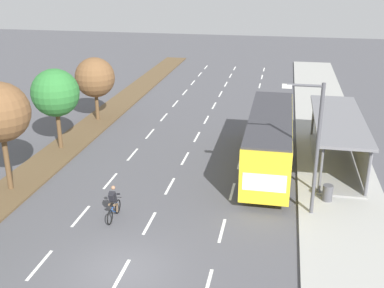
# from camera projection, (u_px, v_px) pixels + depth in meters

# --- Properties ---
(ground_plane) EXTENTS (140.00, 140.00, 0.00)m
(ground_plane) POSITION_uv_depth(u_px,v_px,m) (123.00, 270.00, 19.01)
(ground_plane) COLOR #4C4C51
(median_strip) EXTENTS (2.60, 52.00, 0.12)m
(median_strip) POSITION_uv_depth(u_px,v_px,m) (106.00, 114.00, 38.84)
(median_strip) COLOR brown
(median_strip) RESTS_ON ground
(sidewalk_right) EXTENTS (4.50, 52.00, 0.15)m
(sidewalk_right) POSITION_uv_depth(u_px,v_px,m) (326.00, 127.00, 35.68)
(sidewalk_right) COLOR #9E9E99
(sidewalk_right) RESTS_ON ground
(lane_divider_left) EXTENTS (0.14, 47.55, 0.01)m
(lane_divider_left) POSITION_uv_depth(u_px,v_px,m) (157.00, 125.00, 36.42)
(lane_divider_left) COLOR white
(lane_divider_left) RESTS_ON ground
(lane_divider_center) EXTENTS (0.14, 47.55, 0.01)m
(lane_divider_center) POSITION_uv_depth(u_px,v_px,m) (202.00, 128.00, 35.78)
(lane_divider_center) COLOR white
(lane_divider_center) RESTS_ON ground
(lane_divider_right) EXTENTS (0.14, 47.55, 0.01)m
(lane_divider_right) POSITION_uv_depth(u_px,v_px,m) (248.00, 131.00, 35.15)
(lane_divider_right) COLOR white
(lane_divider_right) RESTS_ON ground
(bus_shelter) EXTENTS (2.90, 10.23, 2.86)m
(bus_shelter) POSITION_uv_depth(u_px,v_px,m) (342.00, 136.00, 28.56)
(bus_shelter) COLOR gray
(bus_shelter) RESTS_ON sidewalk_right
(bus) EXTENTS (2.54, 11.29, 3.37)m
(bus) POSITION_uv_depth(u_px,v_px,m) (270.00, 136.00, 27.89)
(bus) COLOR yellow
(bus) RESTS_ON ground
(cyclist) EXTENTS (0.46, 1.82, 1.71)m
(cyclist) POSITION_uv_depth(u_px,v_px,m) (113.00, 204.00, 22.65)
(cyclist) COLOR black
(cyclist) RESTS_ON ground
(median_tree_second) EXTENTS (3.15, 3.15, 5.92)m
(median_tree_second) POSITION_uv_depth(u_px,v_px,m) (0.00, 113.00, 24.27)
(median_tree_second) COLOR brown
(median_tree_second) RESTS_ON median_strip
(median_tree_third) EXTENTS (3.10, 3.10, 5.30)m
(median_tree_third) POSITION_uv_depth(u_px,v_px,m) (55.00, 93.00, 30.32)
(median_tree_third) COLOR brown
(median_tree_third) RESTS_ON median_strip
(median_tree_fourth) EXTENTS (3.07, 3.07, 4.90)m
(median_tree_fourth) POSITION_uv_depth(u_px,v_px,m) (95.00, 78.00, 36.26)
(median_tree_fourth) COLOR brown
(median_tree_fourth) RESTS_ON median_strip
(streetlight) EXTENTS (1.91, 0.24, 6.50)m
(streetlight) POSITION_uv_depth(u_px,v_px,m) (314.00, 141.00, 21.90)
(streetlight) COLOR #4C4C51
(streetlight) RESTS_ON sidewalk_right
(trash_bin) EXTENTS (0.52, 0.52, 0.85)m
(trash_bin) POSITION_uv_depth(u_px,v_px,m) (327.00, 193.00, 24.25)
(trash_bin) COLOR #4C4C51
(trash_bin) RESTS_ON sidewalk_right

